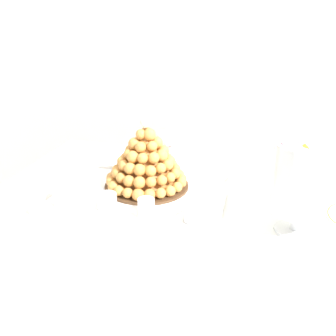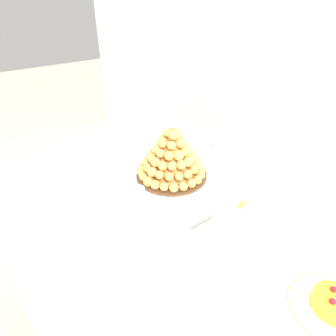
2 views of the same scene
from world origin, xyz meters
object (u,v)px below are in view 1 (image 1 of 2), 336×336
at_px(dessert_cup_left, 63,197).
at_px(dessert_cup_mid_left, 107,202).
at_px(dessert_cup_centre, 146,208).
at_px(macaron_goblet, 300,179).
at_px(serving_tray, 138,195).
at_px(dessert_cup_mid_right, 194,213).
at_px(wine_glass, 165,140).
at_px(croquembouche, 146,161).

distance_m(dessert_cup_left, dessert_cup_mid_left, 0.14).
height_order(dessert_cup_centre, macaron_goblet, macaron_goblet).
distance_m(serving_tray, dessert_cup_left, 0.23).
bearing_deg(dessert_cup_centre, serving_tray, 117.26).
height_order(dessert_cup_mid_left, dessert_cup_centre, dessert_cup_centre).
relative_size(serving_tray, dessert_cup_mid_right, 9.26).
bearing_deg(wine_glass, macaron_goblet, -39.23).
bearing_deg(dessert_cup_left, croquembouche, 40.63).
height_order(croquembouche, dessert_cup_centre, croquembouche).
bearing_deg(croquembouche, dessert_cup_mid_left, -111.33).
relative_size(dessert_cup_centre, wine_glass, 0.38).
height_order(dessert_cup_mid_right, macaron_goblet, macaron_goblet).
relative_size(macaron_goblet, wine_glass, 1.87).
xyz_separation_m(serving_tray, wine_glass, (0.02, 0.28, 0.10)).
height_order(croquembouche, dessert_cup_left, croquembouche).
bearing_deg(croquembouche, serving_tray, -96.72).
distance_m(serving_tray, dessert_cup_centre, 0.14).
height_order(serving_tray, croquembouche, croquembouche).
bearing_deg(dessert_cup_mid_right, dessert_cup_left, 179.70).
distance_m(serving_tray, dessert_cup_mid_right, 0.23).
xyz_separation_m(dessert_cup_mid_left, dessert_cup_mid_right, (0.26, -0.01, 0.00)).
relative_size(croquembouche, dessert_cup_mid_left, 4.75).
bearing_deg(dessert_cup_left, serving_tray, 29.65).
height_order(serving_tray, dessert_cup_mid_right, dessert_cup_mid_right).
distance_m(croquembouche, macaron_goblet, 0.49).
height_order(dessert_cup_left, wine_glass, wine_glass).
bearing_deg(dessert_cup_centre, dessert_cup_left, 177.49).
distance_m(croquembouche, dessert_cup_mid_right, 0.27).
xyz_separation_m(croquembouche, dessert_cup_left, (-0.21, -0.18, -0.07)).
bearing_deg(dessert_cup_centre, macaron_goblet, 4.82).
xyz_separation_m(dessert_cup_centre, macaron_goblet, (0.40, 0.03, 0.12)).
relative_size(dessert_cup_mid_left, dessert_cup_centre, 1.08).
xyz_separation_m(dessert_cup_mid_left, dessert_cup_centre, (0.12, -0.02, 0.00)).
distance_m(dessert_cup_mid_left, dessert_cup_mid_right, 0.26).
distance_m(dessert_cup_left, wine_glass, 0.45).
relative_size(serving_tray, wine_glass, 3.88).
relative_size(serving_tray, macaron_goblet, 2.07).
height_order(serving_tray, wine_glass, wine_glass).
bearing_deg(croquembouche, wine_glass, 87.40).
distance_m(serving_tray, macaron_goblet, 0.50).
relative_size(croquembouche, macaron_goblet, 1.05).
bearing_deg(wine_glass, dessert_cup_centre, -83.28).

